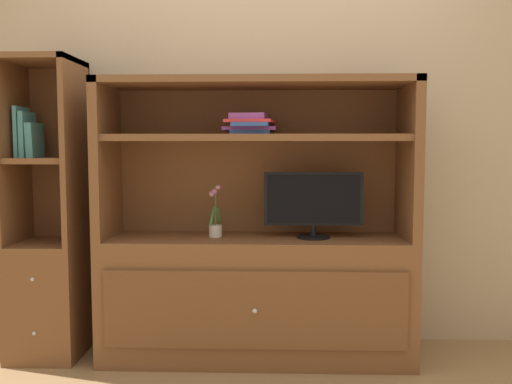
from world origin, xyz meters
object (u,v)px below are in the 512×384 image
tv_monitor (313,202)px  potted_plant (215,223)px  upright_book_row (28,136)px  media_console (256,268)px  magazine_stack (251,124)px  bookshelf_tall (49,254)px

tv_monitor → potted_plant: tv_monitor is taller
upright_book_row → tv_monitor: bearing=-0.3°
media_console → upright_book_row: (-1.23, -0.01, 0.72)m
media_console → tv_monitor: 0.47m
media_console → magazine_stack: bearing=-178.3°
tv_monitor → bookshelf_tall: size_ratio=0.33×
potted_plant → upright_book_row: size_ratio=1.04×
bookshelf_tall → tv_monitor: bearing=-0.6°
media_console → upright_book_row: bearing=-179.8°
magazine_stack → tv_monitor: bearing=-1.9°
media_console → magazine_stack: media_console is taller
bookshelf_tall → upright_book_row: 0.65m
potted_plant → bookshelf_tall: 0.94m
potted_plant → bookshelf_tall: bearing=180.0°
potted_plant → upright_book_row: (-1.01, -0.01, 0.47)m
potted_plant → magazine_stack: (0.19, -0.00, 0.53)m
media_console → bookshelf_tall: bookshelf_tall is taller
magazine_stack → upright_book_row: size_ratio=1.32×
potted_plant → media_console: bearing=-0.9°
media_console → upright_book_row: size_ratio=6.08×
tv_monitor → upright_book_row: 1.58m
potted_plant → upright_book_row: 1.11m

